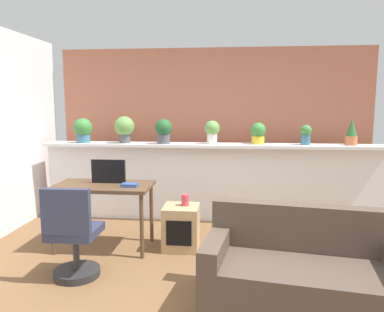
{
  "coord_description": "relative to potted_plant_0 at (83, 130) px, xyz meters",
  "views": [
    {
      "loc": [
        0.24,
        -3.12,
        1.65
      ],
      "look_at": [
        -0.21,
        1.32,
        1.02
      ],
      "focal_mm": 34.32,
      "sensor_mm": 36.0,
      "label": 1
    }
  ],
  "objects": [
    {
      "name": "ground_plane",
      "position": [
        1.84,
        -1.94,
        -1.29
      ],
      "size": [
        12.0,
        12.0,
        0.0
      ],
      "primitive_type": "plane",
      "color": "brown"
    },
    {
      "name": "divider_wall",
      "position": [
        1.84,
        0.06,
        -0.76
      ],
      "size": [
        4.75,
        0.16,
        1.07
      ],
      "primitive_type": "cube",
      "color": "white",
      "rests_on": "ground"
    },
    {
      "name": "plant_shelf",
      "position": [
        1.84,
        0.02,
        -0.21
      ],
      "size": [
        4.75,
        0.38,
        0.04
      ],
      "primitive_type": "cube",
      "color": "white",
      "rests_on": "divider_wall"
    },
    {
      "name": "brick_wall_behind",
      "position": [
        1.84,
        0.66,
        -0.04
      ],
      "size": [
        4.75,
        0.1,
        2.5
      ],
      "primitive_type": "cube",
      "color": "#AD664C",
      "rests_on": "ground"
    },
    {
      "name": "potted_plant_0",
      "position": [
        0.0,
        0.0,
        0.0
      ],
      "size": [
        0.26,
        0.26,
        0.35
      ],
      "color": "#386B84",
      "rests_on": "plant_shelf"
    },
    {
      "name": "potted_plant_1",
      "position": [
        0.6,
        0.02,
        0.03
      ],
      "size": [
        0.28,
        0.28,
        0.38
      ],
      "color": "#4C4C51",
      "rests_on": "plant_shelf"
    },
    {
      "name": "potted_plant_2",
      "position": [
        1.17,
        -0.01,
        -0.0
      ],
      "size": [
        0.24,
        0.24,
        0.35
      ],
      "color": "#4C4C51",
      "rests_on": "plant_shelf"
    },
    {
      "name": "potted_plant_3",
      "position": [
        1.85,
        0.03,
        -0.0
      ],
      "size": [
        0.21,
        0.21,
        0.32
      ],
      "color": "silver",
      "rests_on": "plant_shelf"
    },
    {
      "name": "potted_plant_4",
      "position": [
        2.48,
        0.06,
        -0.03
      ],
      "size": [
        0.21,
        0.21,
        0.3
      ],
      "color": "gold",
      "rests_on": "plant_shelf"
    },
    {
      "name": "potted_plant_5",
      "position": [
        3.12,
        0.03,
        -0.04
      ],
      "size": [
        0.15,
        0.15,
        0.27
      ],
      "color": "#386B84",
      "rests_on": "plant_shelf"
    },
    {
      "name": "potted_plant_6",
      "position": [
        3.72,
        0.04,
        -0.02
      ],
      "size": [
        0.16,
        0.16,
        0.36
      ],
      "color": "#C66B42",
      "rests_on": "plant_shelf"
    },
    {
      "name": "desk",
      "position": [
        0.66,
        -1.1,
        -0.63
      ],
      "size": [
        1.1,
        0.6,
        0.75
      ],
      "color": "brown",
      "rests_on": "ground"
    },
    {
      "name": "tv_monitor",
      "position": [
        0.7,
        -1.02,
        -0.41
      ],
      "size": [
        0.39,
        0.04,
        0.27
      ],
      "primitive_type": "cube",
      "color": "black",
      "rests_on": "desk"
    },
    {
      "name": "office_chair",
      "position": [
        0.63,
        -1.88,
        -0.91
      ],
      "size": [
        0.45,
        0.45,
        0.91
      ],
      "color": "#262628",
      "rests_on": "ground"
    },
    {
      "name": "side_cube_shelf",
      "position": [
        1.55,
        -1.04,
        -1.04
      ],
      "size": [
        0.4,
        0.41,
        0.5
      ],
      "color": "tan",
      "rests_on": "ground"
    },
    {
      "name": "vase_on_shelf",
      "position": [
        1.59,
        -1.0,
        -0.73
      ],
      "size": [
        0.09,
        0.09,
        0.13
      ],
      "primitive_type": "cylinder",
      "color": "#CC3D47",
      "rests_on": "side_cube_shelf"
    },
    {
      "name": "book_on_desk",
      "position": [
        0.99,
        -1.18,
        -0.53
      ],
      "size": [
        0.17,
        0.12,
        0.04
      ],
      "primitive_type": "cube",
      "color": "#2D4C8C",
      "rests_on": "desk"
    },
    {
      "name": "couch",
      "position": [
        2.68,
        -2.18,
        -1.01
      ],
      "size": [
        1.66,
        0.99,
        0.8
      ],
      "color": "brown",
      "rests_on": "ground"
    }
  ]
}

